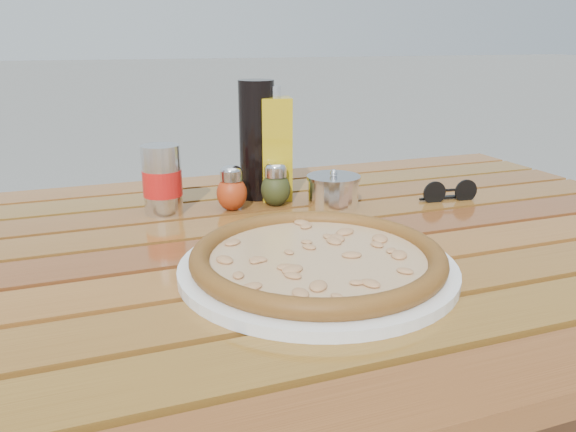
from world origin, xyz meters
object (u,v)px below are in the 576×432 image
object	(u,v)px
table	(292,284)
pepper_shaker	(232,189)
oregano_shaker	(276,185)
sunglasses	(449,193)
pizza	(318,257)
plate	(317,268)
dark_bottle	(257,140)
soda_can	(162,181)
parmesan_tin	(333,191)
olive_oil_cruet	(276,148)

from	to	relation	value
table	pepper_shaker	distance (m)	0.22
oregano_shaker	sunglasses	xyz separation A→B (m)	(0.31, -0.09, -0.02)
pizza	plate	bearing A→B (deg)	0.00
oregano_shaker	dark_bottle	bearing A→B (deg)	102.52
table	sunglasses	bearing A→B (deg)	14.91
table	pizza	world-z (taller)	pizza
pepper_shaker	dark_bottle	world-z (taller)	dark_bottle
soda_can	sunglasses	distance (m)	0.53
plate	soda_can	bearing A→B (deg)	114.09
dark_bottle	parmesan_tin	distance (m)	0.18
dark_bottle	sunglasses	bearing A→B (deg)	-24.53
pepper_shaker	sunglasses	world-z (taller)	pepper_shaker
oregano_shaker	sunglasses	distance (m)	0.33
soda_can	parmesan_tin	size ratio (longest dim) A/B	0.95
plate	oregano_shaker	xyz separation A→B (m)	(0.05, 0.31, 0.03)
pizza	parmesan_tin	world-z (taller)	parmesan_tin
table	sunglasses	size ratio (longest dim) A/B	12.61
plate	oregano_shaker	size ratio (longest dim) A/B	4.39
table	pepper_shaker	xyz separation A→B (m)	(-0.05, 0.18, 0.11)
soda_can	parmesan_tin	bearing A→B (deg)	-13.64
olive_oil_cruet	parmesan_tin	distance (m)	0.14
pepper_shaker	oregano_shaker	world-z (taller)	same
soda_can	sunglasses	bearing A→B (deg)	-11.63
table	sunglasses	distance (m)	0.37
parmesan_tin	sunglasses	bearing A→B (deg)	-8.98
olive_oil_cruet	parmesan_tin	bearing A→B (deg)	-51.23
table	parmesan_tin	size ratio (longest dim) A/B	11.14
pizza	olive_oil_cruet	distance (m)	0.37
pizza	sunglasses	size ratio (longest dim) A/B	3.28
plate	sunglasses	xyz separation A→B (m)	(0.36, 0.23, 0.01)
pepper_shaker	olive_oil_cruet	distance (m)	0.12
soda_can	parmesan_tin	distance (m)	0.30
table	sunglasses	world-z (taller)	sunglasses
plate	pepper_shaker	size ratio (longest dim) A/B	4.39
table	olive_oil_cruet	size ratio (longest dim) A/B	6.67
pizza	oregano_shaker	world-z (taller)	oregano_shaker
sunglasses	parmesan_tin	bearing A→B (deg)	178.40
pizza	dark_bottle	bearing A→B (deg)	84.59
pizza	parmesan_tin	xyz separation A→B (m)	(0.14, 0.26, 0.01)
table	pizza	distance (m)	0.17
oregano_shaker	soda_can	xyz separation A→B (m)	(-0.20, 0.02, 0.02)
table	olive_oil_cruet	bearing A→B (deg)	77.30
table	soda_can	distance (m)	0.29
plate	sunglasses	distance (m)	0.43
oregano_shaker	olive_oil_cruet	size ratio (longest dim) A/B	0.39
plate	soda_can	size ratio (longest dim) A/B	3.00
pepper_shaker	parmesan_tin	size ratio (longest dim) A/B	0.65
plate	parmesan_tin	bearing A→B (deg)	61.63
plate	pizza	distance (m)	0.02
dark_bottle	parmesan_tin	bearing A→B (deg)	-47.31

